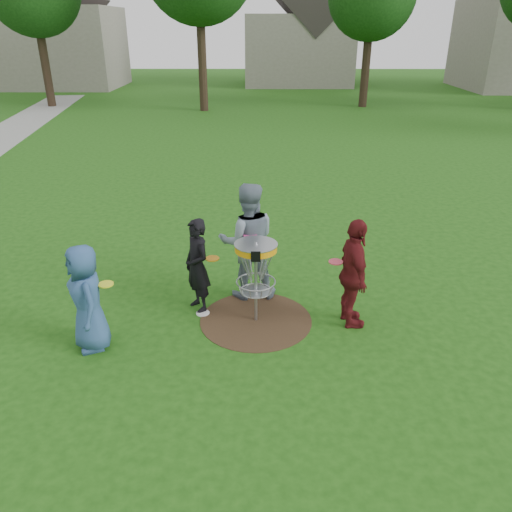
{
  "coord_description": "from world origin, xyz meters",
  "views": [
    {
      "loc": [
        0.05,
        -6.84,
        4.33
      ],
      "look_at": [
        0.0,
        0.3,
        1.0
      ],
      "focal_mm": 35.0,
      "sensor_mm": 36.0,
      "label": 1
    }
  ],
  "objects_px": {
    "player_blue": "(87,298)",
    "player_grey": "(248,241)",
    "player_black": "(197,266)",
    "player_maroon": "(353,274)",
    "disc_golf_basket": "(256,263)"
  },
  "relations": [
    {
      "from": "player_blue",
      "to": "player_grey",
      "type": "distance_m",
      "value": 2.74
    },
    {
      "from": "player_black",
      "to": "player_grey",
      "type": "xyz_separation_m",
      "value": [
        0.81,
        0.48,
        0.22
      ]
    },
    {
      "from": "player_blue",
      "to": "player_black",
      "type": "bearing_deg",
      "value": 99.05
    },
    {
      "from": "player_grey",
      "to": "player_maroon",
      "type": "xyz_separation_m",
      "value": [
        1.63,
        -0.93,
        -0.13
      ]
    },
    {
      "from": "player_blue",
      "to": "player_black",
      "type": "xyz_separation_m",
      "value": [
        1.44,
        1.08,
        -0.01
      ]
    },
    {
      "from": "disc_golf_basket",
      "to": "player_maroon",
      "type": "bearing_deg",
      "value": -3.15
    },
    {
      "from": "player_maroon",
      "to": "player_blue",
      "type": "bearing_deg",
      "value": 92.8
    },
    {
      "from": "player_black",
      "to": "player_grey",
      "type": "bearing_deg",
      "value": 87.78
    },
    {
      "from": "player_black",
      "to": "player_maroon",
      "type": "xyz_separation_m",
      "value": [
        2.43,
        -0.45,
        0.09
      ]
    },
    {
      "from": "player_black",
      "to": "disc_golf_basket",
      "type": "xyz_separation_m",
      "value": [
        0.95,
        -0.37,
        0.23
      ]
    },
    {
      "from": "player_blue",
      "to": "player_maroon",
      "type": "distance_m",
      "value": 3.93
    },
    {
      "from": "player_black",
      "to": "player_grey",
      "type": "distance_m",
      "value": 0.97
    },
    {
      "from": "disc_golf_basket",
      "to": "player_blue",
      "type": "bearing_deg",
      "value": -163.32
    },
    {
      "from": "disc_golf_basket",
      "to": "player_black",
      "type": "bearing_deg",
      "value": 158.94
    },
    {
      "from": "player_maroon",
      "to": "player_grey",
      "type": "bearing_deg",
      "value": 53.77
    }
  ]
}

